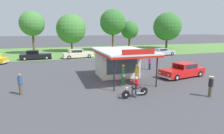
{
  "coord_description": "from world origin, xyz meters",
  "views": [
    {
      "loc": [
        -5.5,
        -15.81,
        5.08
      ],
      "look_at": [
        0.16,
        2.19,
        1.4
      ],
      "focal_mm": 31.02,
      "sensor_mm": 36.0,
      "label": 1
    }
  ],
  "objects": [
    {
      "name": "featured_classic_sedan",
      "position": [
        7.93,
        1.4,
        0.69
      ],
      "size": [
        5.49,
        2.81,
        1.51
      ],
      "color": "red",
      "rests_on": "ground"
    },
    {
      "name": "tree_oak_centre",
      "position": [
        -9.13,
        28.37,
        6.15
      ],
      "size": [
        5.13,
        5.13,
        8.84
      ],
      "color": "brown",
      "rests_on": "ground"
    },
    {
      "name": "parked_car_back_row_far_right",
      "position": [
        -1.04,
        19.2,
        0.72
      ],
      "size": [
        5.74,
        2.6,
        1.57
      ],
      "color": "beige",
      "rests_on": "ground"
    },
    {
      "name": "tree_oak_left",
      "position": [
        15.19,
        33.84,
        4.84
      ],
      "size": [
        4.8,
        4.8,
        7.37
      ],
      "color": "brown",
      "rests_on": "ground"
    },
    {
      "name": "parked_car_back_row_centre_left",
      "position": [
        -8.19,
        19.63,
        0.7
      ],
      "size": [
        5.36,
        2.14,
        1.56
      ],
      "color": "black",
      "rests_on": "ground"
    },
    {
      "name": "parked_car_back_row_centre_right",
      "position": [
        8.23,
        18.85,
        0.66
      ],
      "size": [
        4.99,
        2.41,
        1.46
      ],
      "color": "gold",
      "rests_on": "ground"
    },
    {
      "name": "bystander_chatting_near_pumps",
      "position": [
        -7.98,
        0.28,
        0.91
      ],
      "size": [
        0.34,
        0.34,
        1.72
      ],
      "color": "brown",
      "rests_on": "ground"
    },
    {
      "name": "tree_oak_far_right",
      "position": [
        -0.9,
        30.16,
        5.21
      ],
      "size": [
        6.73,
        6.73,
        8.58
      ],
      "color": "brown",
      "rests_on": "ground"
    },
    {
      "name": "ground_plane",
      "position": [
        0.0,
        0.0,
        0.0
      ],
      "size": [
        300.0,
        300.0,
        0.0
      ],
      "primitive_type": "plane",
      "color": "#424247"
    },
    {
      "name": "tree_oak_right",
      "position": [
        24.45,
        30.26,
        5.63
      ],
      "size": [
        7.45,
        7.45,
        9.55
      ],
      "color": "brown",
      "rests_on": "ground"
    },
    {
      "name": "gas_pump_nearside",
      "position": [
        0.65,
        0.29,
        0.89
      ],
      "size": [
        0.44,
        0.44,
        1.94
      ],
      "color": "slate",
      "rests_on": "ground"
    },
    {
      "name": "bystander_strolling_foreground",
      "position": [
        6.39,
        5.94,
        0.87
      ],
      "size": [
        0.34,
        0.34,
        1.65
      ],
      "color": "black",
      "rests_on": "ground"
    },
    {
      "name": "parked_car_second_row_spare",
      "position": [
        15.56,
        17.8,
        0.65
      ],
      "size": [
        5.37,
        2.35,
        1.41
      ],
      "color": "#B7B7BC",
      "rests_on": "ground"
    },
    {
      "name": "bystander_admiring_sedan",
      "position": [
        5.89,
        -4.58,
        0.87
      ],
      "size": [
        0.36,
        0.36,
        1.63
      ],
      "color": "brown",
      "rests_on": "ground"
    },
    {
      "name": "grass_verge_strip",
      "position": [
        0.0,
        30.0,
        0.0
      ],
      "size": [
        120.0,
        24.0,
        0.01
      ],
      "primitive_type": "cube",
      "color": "#56843D",
      "rests_on": "ground"
    },
    {
      "name": "motorcycle_with_rider",
      "position": [
        0.46,
        -2.9,
        0.65
      ],
      "size": [
        2.31,
        0.75,
        1.58
      ],
      "color": "black",
      "rests_on": "ground"
    },
    {
      "name": "gas_pump_offside",
      "position": [
        2.01,
        0.29,
        0.87
      ],
      "size": [
        0.44,
        0.44,
        1.91
      ],
      "color": "slate",
      "rests_on": "ground"
    },
    {
      "name": "tree_oak_distant_spare",
      "position": [
        9.0,
        29.66,
        6.79
      ],
      "size": [
        6.2,
        6.2,
        9.91
      ],
      "color": "brown",
      "rests_on": "ground"
    },
    {
      "name": "service_station_kiosk",
      "position": [
        1.33,
        3.65,
        1.78
      ],
      "size": [
        4.88,
        7.45,
        3.49
      ],
      "color": "beige",
      "rests_on": "ground"
    }
  ]
}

